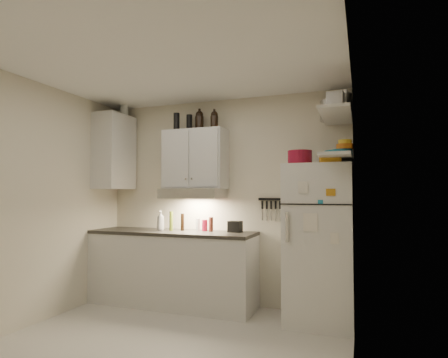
% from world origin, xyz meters
% --- Properties ---
extents(floor, '(3.20, 3.00, 0.02)m').
position_xyz_m(floor, '(0.00, 0.00, -0.01)').
color(floor, beige).
rests_on(floor, ground).
extents(ceiling, '(3.20, 3.00, 0.02)m').
position_xyz_m(ceiling, '(0.00, 0.00, 2.61)').
color(ceiling, white).
rests_on(ceiling, ground).
extents(back_wall, '(3.20, 0.02, 2.60)m').
position_xyz_m(back_wall, '(0.00, 1.51, 1.30)').
color(back_wall, beige).
rests_on(back_wall, ground).
extents(left_wall, '(0.02, 3.00, 2.60)m').
position_xyz_m(left_wall, '(-1.61, 0.00, 1.30)').
color(left_wall, beige).
rests_on(left_wall, ground).
extents(right_wall, '(0.02, 3.00, 2.60)m').
position_xyz_m(right_wall, '(1.61, 0.00, 1.30)').
color(right_wall, beige).
rests_on(right_wall, ground).
extents(base_cabinet, '(2.10, 0.60, 0.88)m').
position_xyz_m(base_cabinet, '(-0.55, 1.20, 0.44)').
color(base_cabinet, silver).
rests_on(base_cabinet, floor).
extents(countertop, '(2.10, 0.62, 0.04)m').
position_xyz_m(countertop, '(-0.55, 1.20, 0.90)').
color(countertop, '#2E2B27').
rests_on(countertop, base_cabinet).
extents(upper_cabinet, '(0.80, 0.33, 0.75)m').
position_xyz_m(upper_cabinet, '(-0.30, 1.33, 1.83)').
color(upper_cabinet, silver).
rests_on(upper_cabinet, back_wall).
extents(side_cabinet, '(0.33, 0.55, 1.00)m').
position_xyz_m(side_cabinet, '(-1.44, 1.20, 1.95)').
color(side_cabinet, silver).
rests_on(side_cabinet, left_wall).
extents(range_hood, '(0.76, 0.46, 0.12)m').
position_xyz_m(range_hood, '(-0.30, 1.27, 1.39)').
color(range_hood, silver).
rests_on(range_hood, back_wall).
extents(fridge, '(0.70, 0.68, 1.70)m').
position_xyz_m(fridge, '(1.25, 1.16, 0.85)').
color(fridge, silver).
rests_on(fridge, floor).
extents(shelf_hi, '(0.30, 0.95, 0.03)m').
position_xyz_m(shelf_hi, '(1.45, 1.02, 2.20)').
color(shelf_hi, silver).
rests_on(shelf_hi, right_wall).
extents(shelf_lo, '(0.30, 0.95, 0.03)m').
position_xyz_m(shelf_lo, '(1.45, 1.02, 1.76)').
color(shelf_lo, silver).
rests_on(shelf_lo, right_wall).
extents(knife_strip, '(0.42, 0.02, 0.03)m').
position_xyz_m(knife_strip, '(0.70, 1.49, 1.32)').
color(knife_strip, black).
rests_on(knife_strip, back_wall).
extents(dutch_oven, '(0.31, 0.31, 0.15)m').
position_xyz_m(dutch_oven, '(1.06, 1.06, 1.78)').
color(dutch_oven, maroon).
rests_on(dutch_oven, fridge).
extents(book_stack, '(0.24, 0.28, 0.08)m').
position_xyz_m(book_stack, '(1.38, 0.96, 1.74)').
color(book_stack, '#C28118').
rests_on(book_stack, fridge).
extents(spice_jar, '(0.07, 0.07, 0.09)m').
position_xyz_m(spice_jar, '(1.38, 1.06, 1.74)').
color(spice_jar, silver).
rests_on(spice_jar, fridge).
extents(stock_pot, '(0.34, 0.34, 0.23)m').
position_xyz_m(stock_pot, '(1.41, 1.39, 2.33)').
color(stock_pot, silver).
rests_on(stock_pot, shelf_hi).
extents(tin_a, '(0.23, 0.22, 0.19)m').
position_xyz_m(tin_a, '(1.49, 0.91, 2.31)').
color(tin_a, '#AAAAAD').
rests_on(tin_a, shelf_hi).
extents(tin_b, '(0.18, 0.18, 0.16)m').
position_xyz_m(tin_b, '(1.46, 0.76, 2.29)').
color(tin_b, '#AAAAAD').
rests_on(tin_b, shelf_hi).
extents(bowl_teal, '(0.23, 0.23, 0.09)m').
position_xyz_m(bowl_teal, '(1.49, 1.27, 1.82)').
color(bowl_teal, teal).
rests_on(bowl_teal, shelf_lo).
extents(bowl_orange, '(0.18, 0.18, 0.06)m').
position_xyz_m(bowl_orange, '(1.52, 1.24, 1.89)').
color(bowl_orange, orange).
rests_on(bowl_orange, bowl_teal).
extents(bowl_yellow, '(0.14, 0.14, 0.05)m').
position_xyz_m(bowl_yellow, '(1.52, 1.24, 1.95)').
color(bowl_yellow, yellow).
rests_on(bowl_yellow, bowl_orange).
extents(plates, '(0.25, 0.25, 0.06)m').
position_xyz_m(plates, '(1.44, 1.07, 1.81)').
color(plates, teal).
rests_on(plates, shelf_lo).
extents(growler_a, '(0.14, 0.14, 0.26)m').
position_xyz_m(growler_a, '(-0.26, 1.37, 2.33)').
color(growler_a, black).
rests_on(growler_a, upper_cabinet).
extents(growler_b, '(0.10, 0.10, 0.23)m').
position_xyz_m(growler_b, '(-0.03, 1.32, 2.31)').
color(growler_b, black).
rests_on(growler_b, upper_cabinet).
extents(thermos_a, '(0.09, 0.09, 0.22)m').
position_xyz_m(thermos_a, '(-0.41, 1.39, 2.31)').
color(thermos_a, black).
rests_on(thermos_a, upper_cabinet).
extents(thermos_b, '(0.09, 0.09, 0.22)m').
position_xyz_m(thermos_b, '(-0.54, 1.27, 2.31)').
color(thermos_b, black).
rests_on(thermos_b, upper_cabinet).
extents(side_jar, '(0.14, 0.14, 0.15)m').
position_xyz_m(side_jar, '(-1.37, 1.31, 2.53)').
color(side_jar, silver).
rests_on(side_jar, side_cabinet).
extents(soap_bottle, '(0.11, 0.11, 0.28)m').
position_xyz_m(soap_bottle, '(-0.72, 1.20, 1.06)').
color(soap_bottle, silver).
rests_on(soap_bottle, countertop).
extents(pepper_mill, '(0.07, 0.07, 0.18)m').
position_xyz_m(pepper_mill, '(-0.07, 1.30, 1.01)').
color(pepper_mill, '#5D261C').
rests_on(pepper_mill, countertop).
extents(oil_bottle, '(0.05, 0.05, 0.24)m').
position_xyz_m(oil_bottle, '(-0.58, 1.21, 1.04)').
color(oil_bottle, '#5A6D1B').
rests_on(oil_bottle, countertop).
extents(vinegar_bottle, '(0.05, 0.05, 0.22)m').
position_xyz_m(vinegar_bottle, '(-0.45, 1.28, 1.03)').
color(vinegar_bottle, black).
rests_on(vinegar_bottle, countertop).
extents(clear_bottle, '(0.07, 0.07, 0.16)m').
position_xyz_m(clear_bottle, '(-0.26, 1.33, 1.00)').
color(clear_bottle, silver).
rests_on(clear_bottle, countertop).
extents(red_jar, '(0.09, 0.09, 0.14)m').
position_xyz_m(red_jar, '(-0.17, 1.33, 0.99)').
color(red_jar, maroon).
rests_on(red_jar, countertop).
extents(caddy, '(0.17, 0.13, 0.13)m').
position_xyz_m(caddy, '(0.24, 1.32, 0.99)').
color(caddy, black).
rests_on(caddy, countertop).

